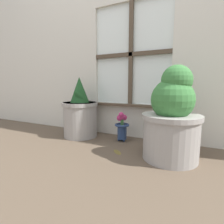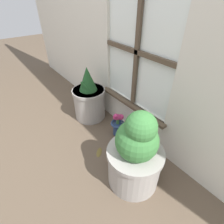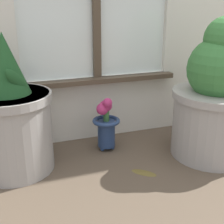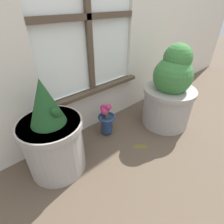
# 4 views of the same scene
# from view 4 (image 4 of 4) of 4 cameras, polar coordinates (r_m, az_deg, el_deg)

# --- Properties ---
(ground_plane) EXTENTS (10.00, 10.00, 0.00)m
(ground_plane) POSITION_cam_4_polar(r_m,az_deg,el_deg) (1.20, 9.52, -14.11)
(ground_plane) COLOR brown
(potted_plant_left) EXTENTS (0.34, 0.34, 0.58)m
(potted_plant_left) POSITION_cam_4_polar(r_m,az_deg,el_deg) (1.02, -18.74, -7.87)
(potted_plant_left) COLOR #9E9993
(potted_plant_left) RESTS_ON ground_plane
(potted_plant_right) EXTENTS (0.39, 0.39, 0.63)m
(potted_plant_right) POSITION_cam_4_polar(r_m,az_deg,el_deg) (1.40, 18.27, 6.05)
(potted_plant_right) COLOR #9E9993
(potted_plant_right) RESTS_ON ground_plane
(flower_vase) EXTENTS (0.13, 0.13, 0.27)m
(flower_vase) POSITION_cam_4_polar(r_m,az_deg,el_deg) (1.28, -1.83, -2.02)
(flower_vase) COLOR navy
(flower_vase) RESTS_ON ground_plane
(fallen_leaf) EXTENTS (0.11, 0.11, 0.01)m
(fallen_leaf) POSITION_cam_4_polar(r_m,az_deg,el_deg) (1.26, 9.16, -10.87)
(fallen_leaf) COLOR brown
(fallen_leaf) RESTS_ON ground_plane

